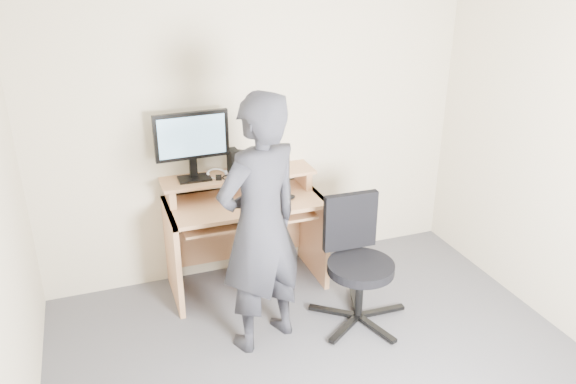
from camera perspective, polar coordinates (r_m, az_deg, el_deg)
back_wall at (r=4.47m, az=-3.20°, el=6.87°), size 3.50×0.02×2.50m
desk at (r=4.47m, az=-4.62°, el=-2.82°), size 1.20×0.60×0.91m
monitor at (r=4.22m, az=-9.73°, el=5.23°), size 0.56×0.16×0.53m
external_drive at (r=4.37m, az=-5.54°, el=3.07°), size 0.08×0.14×0.20m
travel_mug at (r=4.36m, az=-5.00°, el=2.88°), size 0.09×0.09×0.17m
smartphone at (r=4.43m, az=-1.49°, el=2.17°), size 0.08×0.14×0.01m
charger at (r=4.29m, az=-7.05°, el=1.46°), size 0.05×0.05×0.03m
headphones at (r=4.39m, az=-7.23°, el=1.82°), size 0.18×0.18×0.06m
keyboard at (r=4.25m, az=-5.28°, el=-2.52°), size 0.49×0.29×0.03m
mouse at (r=4.31m, az=0.13°, el=-0.52°), size 0.11×0.09×0.04m
office_chair at (r=4.07m, az=7.01°, el=-6.56°), size 0.70×0.72×0.91m
person at (r=3.61m, az=-2.83°, el=-3.46°), size 0.76×0.63×1.77m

